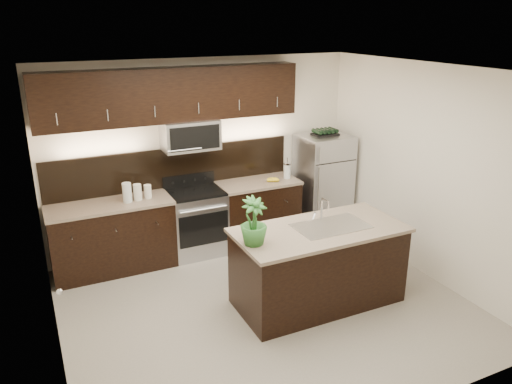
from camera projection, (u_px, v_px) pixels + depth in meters
ground at (265, 305)px, 5.86m from camera, size 4.50×4.50×0.00m
room_walls at (258, 169)px, 5.23m from camera, size 4.52×4.02×2.71m
counter_run at (183, 224)px, 6.96m from camera, size 3.51×0.65×0.94m
upper_fixtures at (175, 103)px, 6.55m from camera, size 3.49×0.40×1.66m
island at (318, 265)px, 5.81m from camera, size 1.96×0.96×0.94m
sink_faucet at (330, 225)px, 5.72m from camera, size 0.84×0.50×0.28m
refrigerator at (323, 184)px, 7.73m from camera, size 0.74×0.67×1.53m
wine_rack at (325, 132)px, 7.46m from camera, size 0.38×0.23×0.09m
plant at (254, 221)px, 5.18m from camera, size 0.35×0.35×0.51m
canisters at (135, 192)px, 6.48m from camera, size 0.38×0.14×0.26m
french_press at (287, 171)px, 7.39m from camera, size 0.11×0.11×0.31m
bananas at (269, 180)px, 7.26m from camera, size 0.23×0.20×0.06m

